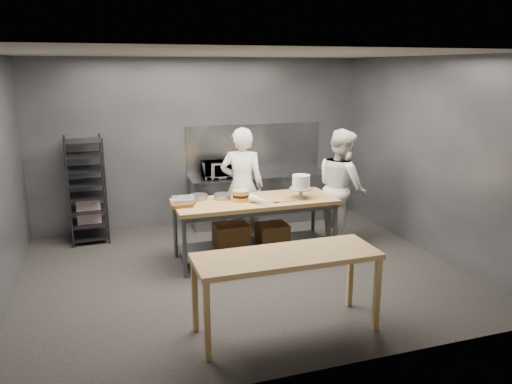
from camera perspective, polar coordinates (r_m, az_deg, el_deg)
ground at (r=7.19m, az=-1.58°, el=-9.11°), size 6.00×6.00×0.00m
back_wall at (r=9.13m, az=-6.21°, el=5.64°), size 6.00×0.04×3.00m
work_table at (r=7.50m, az=-0.40°, el=-3.45°), size 2.40×0.90×0.92m
near_counter at (r=5.40m, az=3.52°, el=-7.91°), size 2.00×0.70×0.90m
back_counter at (r=9.30m, az=0.42°, el=-0.72°), size 2.60×0.60×0.90m
splashback_panel at (r=9.39m, az=-0.16°, el=5.03°), size 2.60×0.02×0.90m
speed_rack at (r=8.66m, az=-18.77°, el=0.15°), size 0.63×0.67×1.75m
chef_behind at (r=8.06m, az=-1.60°, el=0.66°), size 0.82×0.69×1.92m
chef_right at (r=8.14m, az=9.76°, el=0.50°), size 0.72×0.92×1.89m
microwave at (r=8.95m, az=-4.40°, el=2.58°), size 0.54×0.37×0.30m
frosted_cake_stand at (r=7.47m, az=5.16°, el=0.99°), size 0.34×0.34×0.35m
layer_cake at (r=7.32m, az=-1.75°, el=-0.41°), size 0.24×0.24×0.16m
cake_pans at (r=7.39m, az=-6.21°, el=-0.70°), size 0.85×0.42×0.07m
piping_bag at (r=7.14m, az=0.54°, el=-0.95°), size 0.29×0.39×0.12m
offset_spatula at (r=7.27m, az=2.98°, el=-1.14°), size 0.37×0.02×0.02m
pastry_clamshells at (r=7.16m, az=-8.40°, el=-1.09°), size 0.36×0.34×0.11m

